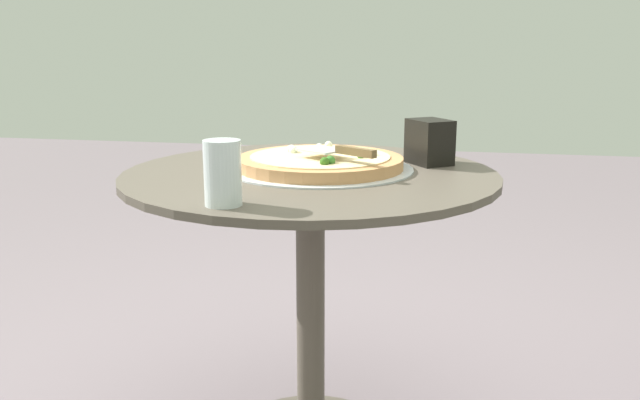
{
  "coord_description": "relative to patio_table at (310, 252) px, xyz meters",
  "views": [
    {
      "loc": [
        1.52,
        0.32,
        1.05
      ],
      "look_at": [
        -0.03,
        0.02,
        0.67
      ],
      "focal_mm": 37.32,
      "sensor_mm": 36.0,
      "label": 1
    }
  ],
  "objects": [
    {
      "name": "drinking_cup",
      "position": [
        0.36,
        -0.09,
        0.26
      ],
      "size": [
        0.07,
        0.07,
        0.12
      ],
      "primitive_type": "cylinder",
      "color": "white",
      "rests_on": "patio_table"
    },
    {
      "name": "napkin_dispenser",
      "position": [
        -0.16,
        0.27,
        0.26
      ],
      "size": [
        0.14,
        0.13,
        0.11
      ],
      "primitive_type": "cube",
      "rotation": [
        0.0,
        0.0,
        0.63
      ],
      "color": "black",
      "rests_on": "patio_table"
    },
    {
      "name": "pizza_server",
      "position": [
        0.03,
        0.07,
        0.26
      ],
      "size": [
        0.16,
        0.2,
        0.02
      ],
      "color": "silver",
      "rests_on": "pizza_on_tray"
    },
    {
      "name": "pizza_on_tray",
      "position": [
        -0.03,
        0.02,
        0.22
      ],
      "size": [
        0.45,
        0.45,
        0.05
      ],
      "color": "silver",
      "rests_on": "patio_table"
    },
    {
      "name": "patio_table",
      "position": [
        0.0,
        0.0,
        0.0
      ],
      "size": [
        0.89,
        0.89,
        0.74
      ],
      "color": "brown",
      "rests_on": "ground"
    }
  ]
}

